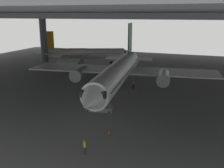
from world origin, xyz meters
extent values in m
plane|color=slate|center=(0.00, 0.00, 0.00)|extent=(110.00, 110.00, 0.00)
cylinder|color=#4C4F54|center=(-26.10, 19.38, 6.96)|extent=(1.77, 1.77, 13.93)
cube|color=#38383D|center=(0.00, 13.75, 14.53)|extent=(121.00, 99.00, 1.20)
cube|color=#4C4F54|center=(0.00, -11.00, 13.53)|extent=(115.50, 0.50, 0.70)
cube|color=#4C4F54|center=(0.00, 30.25, 13.53)|extent=(115.50, 0.50, 0.70)
cylinder|color=white|center=(0.32, 3.38, 3.54)|extent=(7.78, 29.11, 3.87)
cone|color=white|center=(2.53, -12.64, 3.54)|extent=(4.39, 5.12, 3.79)
cube|color=black|center=(2.20, -10.21, 4.02)|extent=(3.63, 3.13, 0.85)
cone|color=white|center=(-1.89, 19.40, 3.92)|extent=(4.11, 6.58, 3.29)
cube|color=#19592D|center=(-1.56, 16.97, 8.64)|extent=(0.82, 4.22, 6.33)
cube|color=white|center=(1.27, 16.30, 4.12)|extent=(5.31, 3.81, 0.16)
cube|color=white|center=(-4.10, 15.56, 4.12)|extent=(5.31, 3.81, 0.16)
cube|color=white|center=(9.62, 9.38, 3.15)|extent=(17.00, 9.19, 0.24)
cylinder|color=#9EA3A8|center=(7.98, 7.03, 2.47)|extent=(3.07, 5.31, 2.40)
cube|color=white|center=(-10.25, 6.64, 3.15)|extent=(17.00, 9.19, 0.24)
cylinder|color=#9EA3A8|center=(-8.04, 4.82, 2.47)|extent=(3.07, 5.31, 2.40)
cube|color=#19592D|center=(0.32, 3.38, 3.83)|extent=(7.57, 27.03, 0.16)
cylinder|color=#9EA3A8|center=(1.65, -6.21, 1.25)|extent=(0.20, 0.20, 1.15)
cylinder|color=black|center=(1.65, -6.21, 0.45)|extent=(0.42, 0.93, 0.90)
cylinder|color=#9EA3A8|center=(2.45, 6.52, 1.25)|extent=(0.20, 0.20, 1.15)
cylinder|color=black|center=(2.45, 6.52, 0.45)|extent=(0.42, 0.93, 0.90)
cylinder|color=#9EA3A8|center=(-2.58, 5.82, 1.25)|extent=(0.20, 0.20, 1.15)
cylinder|color=black|center=(-2.58, 5.82, 0.45)|extent=(0.42, 0.93, 0.90)
cube|color=slate|center=(1.11, -6.46, 0.35)|extent=(4.07, 2.02, 0.70)
cube|color=slate|center=(1.11, -6.46, 2.21)|extent=(3.76, 1.78, 3.12)
cube|color=slate|center=(-0.64, -6.70, 3.73)|extent=(1.27, 1.44, 0.12)
cylinder|color=black|center=(-0.56, -7.29, 4.23)|extent=(0.06, 0.06, 1.00)
cylinder|color=black|center=(-0.73, -6.11, 4.23)|extent=(0.06, 0.06, 1.00)
cylinder|color=black|center=(-0.37, -7.37, 0.15)|extent=(0.31, 0.16, 0.30)
cylinder|color=black|center=(-0.56, -5.98, 0.15)|extent=(0.31, 0.16, 0.30)
cylinder|color=black|center=(2.79, -6.93, 0.15)|extent=(0.31, 0.16, 0.30)
cylinder|color=black|center=(2.59, -5.55, 0.15)|extent=(0.31, 0.16, 0.30)
cylinder|color=#232838|center=(4.67, -18.46, 0.44)|extent=(0.14, 0.14, 0.88)
cylinder|color=#232838|center=(4.74, -18.63, 0.44)|extent=(0.14, 0.14, 0.88)
cube|color=yellow|center=(4.70, -18.54, 1.19)|extent=(0.33, 0.41, 0.62)
cylinder|color=yellow|center=(4.62, -18.33, 1.23)|extent=(0.09, 0.09, 0.59)
cylinder|color=yellow|center=(4.78, -18.76, 1.23)|extent=(0.09, 0.09, 0.59)
sphere|color=brown|center=(4.70, -18.54, 1.64)|extent=(0.24, 0.24, 0.24)
cylinder|color=#232838|center=(1.75, -4.52, 0.39)|extent=(0.14, 0.14, 0.78)
cylinder|color=#232838|center=(1.81, -4.35, 0.39)|extent=(0.14, 0.14, 0.78)
cube|color=orange|center=(1.78, -4.43, 1.06)|extent=(0.33, 0.42, 0.56)
cylinder|color=orange|center=(1.70, -4.65, 1.09)|extent=(0.09, 0.09, 0.53)
cylinder|color=orange|center=(1.86, -4.22, 1.09)|extent=(0.09, 0.09, 0.53)
sphere|color=brown|center=(1.78, -4.43, 1.46)|extent=(0.21, 0.21, 0.21)
cylinder|color=white|center=(-17.14, 25.90, 3.03)|extent=(20.85, 10.77, 2.87)
cone|color=white|center=(-6.07, 30.45, 3.03)|extent=(4.25, 3.91, 2.81)
cube|color=black|center=(-7.74, 29.76, 3.39)|extent=(2.78, 3.02, 0.63)
cone|color=white|center=(-28.22, 21.35, 3.32)|extent=(5.17, 4.00, 2.44)
cube|color=orange|center=(-26.54, 22.03, 6.81)|extent=(2.98, 1.41, 4.69)
cube|color=white|center=(-26.58, 24.19, 3.46)|extent=(3.56, 4.27, 0.16)
cube|color=white|center=(-25.06, 20.47, 3.46)|extent=(3.56, 4.27, 0.16)
cube|color=white|center=(-23.16, 31.45, 2.75)|extent=(9.38, 13.07, 0.24)
cylinder|color=#9EA3A8|center=(-21.18, 30.71, 2.24)|extent=(4.12, 3.06, 1.78)
cube|color=white|center=(-17.52, 17.71, 2.75)|extent=(9.38, 13.07, 0.24)
cylinder|color=#9EA3A8|center=(-16.63, 19.63, 2.24)|extent=(4.12, 3.06, 1.78)
cube|color=orange|center=(-17.14, 25.90, 3.25)|extent=(19.43, 10.23, 0.16)
cylinder|color=#9EA3A8|center=(-10.51, 28.62, 1.25)|extent=(0.20, 0.20, 1.15)
cylinder|color=black|center=(-10.51, 28.62, 0.45)|extent=(0.95, 0.62, 0.90)
cylinder|color=#9EA3A8|center=(-19.84, 26.98, 1.25)|extent=(0.20, 0.20, 1.15)
cylinder|color=black|center=(-19.84, 26.98, 0.45)|extent=(0.95, 0.62, 0.90)
cylinder|color=#9EA3A8|center=(-18.30, 23.22, 1.25)|extent=(0.20, 0.20, 1.15)
cylinder|color=black|center=(-18.30, 23.22, 0.45)|extent=(0.95, 0.62, 0.90)
cube|color=black|center=(5.34, -13.44, 0.02)|extent=(0.36, 0.36, 0.04)
cone|color=orange|center=(5.34, -13.44, 0.32)|extent=(0.30, 0.30, 0.56)
cube|color=yellow|center=(-6.26, 12.98, 0.55)|extent=(2.15, 2.50, 0.70)
cylinder|color=black|center=(-5.38, 12.57, 0.22)|extent=(0.38, 0.47, 0.44)
cylinder|color=black|center=(-6.33, 12.01, 0.22)|extent=(0.38, 0.47, 0.44)
cylinder|color=black|center=(-6.19, 13.95, 0.22)|extent=(0.38, 0.47, 0.44)
cylinder|color=black|center=(-7.13, 13.39, 0.22)|extent=(0.38, 0.47, 0.44)
camera|label=1|loc=(15.75, -39.92, 13.78)|focal=42.33mm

